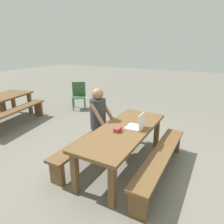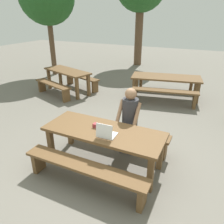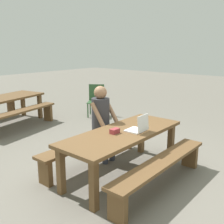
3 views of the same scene
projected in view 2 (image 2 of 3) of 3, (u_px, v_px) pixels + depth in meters
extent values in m
plane|color=slate|center=(104.00, 163.00, 4.06)|extent=(30.00, 30.00, 0.00)
cube|color=brown|center=(104.00, 131.00, 3.78)|extent=(2.10, 0.81, 0.05)
cube|color=brown|center=(51.00, 144.00, 4.05)|extent=(0.09, 0.09, 0.65)
cube|color=brown|center=(150.00, 174.00, 3.30)|extent=(0.09, 0.09, 0.65)
cube|color=brown|center=(70.00, 130.00, 4.55)|extent=(0.09, 0.09, 0.65)
cube|color=brown|center=(160.00, 153.00, 3.80)|extent=(0.09, 0.09, 0.65)
cube|color=brown|center=(84.00, 166.00, 3.35)|extent=(2.09, 0.30, 0.05)
cube|color=brown|center=(39.00, 161.00, 3.81)|extent=(0.08, 0.24, 0.38)
cube|color=brown|center=(142.00, 197.00, 3.07)|extent=(0.08, 0.24, 0.38)
cube|color=brown|center=(119.00, 129.00, 4.43)|extent=(2.09, 0.30, 0.05)
cube|color=brown|center=(80.00, 128.00, 4.89)|extent=(0.08, 0.24, 0.38)
cube|color=brown|center=(164.00, 149.00, 4.15)|extent=(0.08, 0.24, 0.38)
cube|color=white|center=(108.00, 135.00, 3.61)|extent=(0.29, 0.25, 0.02)
cube|color=white|center=(104.00, 131.00, 3.44)|extent=(0.28, 0.05, 0.24)
cube|color=#0F1933|center=(104.00, 131.00, 3.45)|extent=(0.26, 0.03, 0.22)
cube|color=#993338|center=(97.00, 126.00, 3.84)|extent=(0.14, 0.09, 0.07)
cylinder|color=#333847|center=(121.00, 143.00, 4.31)|extent=(0.10, 0.10, 0.43)
cylinder|color=#333847|center=(130.00, 145.00, 4.24)|extent=(0.10, 0.10, 0.43)
cube|color=#333847|center=(128.00, 130.00, 4.24)|extent=(0.28, 0.28, 0.12)
cylinder|color=#333338|center=(130.00, 113.00, 4.18)|extent=(0.30, 0.30, 0.58)
cylinder|color=#936B4C|center=(120.00, 111.00, 4.14)|extent=(0.07, 0.32, 0.41)
cylinder|color=#936B4C|center=(137.00, 115.00, 4.01)|extent=(0.07, 0.32, 0.41)
sphere|color=#936B4C|center=(131.00, 94.00, 4.02)|extent=(0.22, 0.22, 0.22)
cube|color=brown|center=(166.00, 77.00, 6.93)|extent=(2.26, 1.24, 0.05)
cube|color=brown|center=(134.00, 89.00, 7.01)|extent=(0.11, 0.11, 0.65)
cube|color=brown|center=(198.00, 94.00, 6.58)|extent=(0.11, 0.11, 0.65)
cube|color=brown|center=(137.00, 83.00, 7.57)|extent=(0.11, 0.11, 0.65)
cube|color=brown|center=(196.00, 87.00, 7.14)|extent=(0.11, 0.11, 0.65)
cube|color=brown|center=(165.00, 91.00, 6.40)|extent=(1.95, 0.68, 0.05)
cube|color=brown|center=(135.00, 96.00, 6.69)|extent=(0.13, 0.25, 0.43)
cube|color=brown|center=(194.00, 101.00, 6.31)|extent=(0.13, 0.25, 0.43)
cube|color=brown|center=(166.00, 78.00, 7.64)|extent=(1.95, 0.68, 0.05)
cube|color=brown|center=(141.00, 83.00, 7.93)|extent=(0.13, 0.25, 0.43)
cube|color=brown|center=(191.00, 87.00, 7.54)|extent=(0.13, 0.25, 0.43)
cube|color=brown|center=(67.00, 71.00, 7.39)|extent=(1.93, 1.20, 0.05)
cube|color=brown|center=(49.00, 79.00, 7.90)|extent=(0.11, 0.11, 0.72)
cube|color=brown|center=(77.00, 89.00, 6.89)|extent=(0.11, 0.11, 0.72)
cube|color=brown|center=(60.00, 76.00, 8.21)|extent=(0.11, 0.11, 0.72)
cube|color=brown|center=(88.00, 85.00, 7.20)|extent=(0.11, 0.11, 0.72)
cube|color=brown|center=(53.00, 84.00, 7.12)|extent=(1.65, 0.79, 0.05)
cube|color=brown|center=(42.00, 86.00, 7.67)|extent=(0.15, 0.25, 0.40)
cube|color=brown|center=(66.00, 96.00, 6.77)|extent=(0.15, 0.25, 0.40)
cube|color=brown|center=(81.00, 77.00, 7.92)|extent=(1.65, 0.79, 0.05)
cube|color=brown|center=(70.00, 79.00, 8.46)|extent=(0.15, 0.25, 0.40)
cube|color=brown|center=(95.00, 87.00, 7.57)|extent=(0.15, 0.25, 0.40)
cylinder|color=brown|center=(139.00, 35.00, 11.10)|extent=(0.39, 0.39, 3.01)
cylinder|color=brown|center=(52.00, 46.00, 9.41)|extent=(0.21, 0.21, 2.48)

